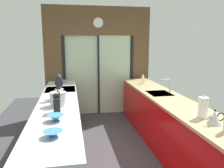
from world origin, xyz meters
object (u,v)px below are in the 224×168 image
object	(u,v)px
stock_pot	(58,99)
kettle	(215,118)
mixing_bowl_near	(53,134)
soap_bottle_far	(143,80)
paper_towel_roll	(203,108)
stand_mixer	(59,90)
knife_block	(57,105)
mixing_bowl_mid	(56,118)
oven_range	(62,111)
mixing_bowl_far	(62,81)

from	to	relation	value
stock_pot	kettle	size ratio (longest dim) A/B	0.97
mixing_bowl_near	soap_bottle_far	size ratio (longest dim) A/B	0.85
kettle	paper_towel_roll	distance (m)	0.24
stand_mixer	kettle	distance (m)	2.31
paper_towel_roll	knife_block	bearing A→B (deg)	163.54
mixing_bowl_mid	mixing_bowl_near	bearing A→B (deg)	-90.00
mixing_bowl_mid	oven_range	bearing A→B (deg)	90.57
oven_range	paper_towel_roll	size ratio (longest dim) A/B	3.18
knife_block	stand_mixer	xyz separation A→B (m)	(-0.00, 0.70, 0.05)
mixing_bowl_far	knife_block	size ratio (longest dim) A/B	0.68
stock_pot	soap_bottle_far	bearing A→B (deg)	39.23
mixing_bowl_mid	stock_pot	size ratio (longest dim) A/B	0.84
mixing_bowl_mid	knife_block	xyz separation A→B (m)	(0.00, 0.31, 0.06)
mixing_bowl_far	knife_block	world-z (taller)	knife_block
oven_range	paper_towel_roll	distance (m)	2.80
mixing_bowl_far	stock_pot	bearing A→B (deg)	-90.00
kettle	soap_bottle_far	world-z (taller)	soap_bottle_far
mixing_bowl_near	mixing_bowl_mid	world-z (taller)	mixing_bowl_mid
mixing_bowl_mid	kettle	distance (m)	1.84
soap_bottle_far	paper_towel_roll	xyz separation A→B (m)	(0.00, -2.31, 0.03)
knife_block	stock_pot	world-z (taller)	knife_block
mixing_bowl_mid	paper_towel_roll	size ratio (longest dim) A/B	0.70
mixing_bowl_near	mixing_bowl_mid	bearing A→B (deg)	90.00
knife_block	kettle	world-z (taller)	knife_block
mixing_bowl_near	soap_bottle_far	bearing A→B (deg)	55.13
oven_range	soap_bottle_far	bearing A→B (deg)	8.04
mixing_bowl_mid	stand_mixer	xyz separation A→B (m)	(-0.00, 1.02, 0.12)
knife_block	paper_towel_roll	world-z (taller)	paper_towel_roll
mixing_bowl_near	kettle	xyz separation A→B (m)	(1.78, 0.01, 0.04)
soap_bottle_far	mixing_bowl_far	bearing A→B (deg)	165.90
knife_block	paper_towel_roll	xyz separation A→B (m)	(1.78, -0.53, 0.02)
mixing_bowl_near	stock_pot	xyz separation A→B (m)	(0.00, 1.10, 0.07)
knife_block	soap_bottle_far	xyz separation A→B (m)	(1.78, 1.79, -0.01)
kettle	mixing_bowl_far	bearing A→B (deg)	120.79
oven_range	paper_towel_roll	bearing A→B (deg)	-48.86
knife_block	soap_bottle_far	bearing A→B (deg)	45.11
knife_block	paper_towel_roll	bearing A→B (deg)	-16.46
mixing_bowl_far	paper_towel_roll	world-z (taller)	paper_towel_roll
stand_mixer	paper_towel_roll	xyz separation A→B (m)	(1.78, -1.23, -0.03)
mixing_bowl_mid	kettle	size ratio (longest dim) A/B	0.82
stand_mixer	kettle	xyz separation A→B (m)	(1.78, -1.46, -0.08)
mixing_bowl_far	kettle	distance (m)	3.48
paper_towel_roll	stand_mixer	bearing A→B (deg)	145.36
mixing_bowl_mid	paper_towel_roll	distance (m)	1.79
mixing_bowl_near	kettle	size ratio (longest dim) A/B	0.78
oven_range	mixing_bowl_near	bearing A→B (deg)	-89.54
oven_range	mixing_bowl_near	world-z (taller)	mixing_bowl_near
kettle	mixing_bowl_near	bearing A→B (deg)	-179.64
oven_range	soap_bottle_far	distance (m)	1.90
kettle	soap_bottle_far	size ratio (longest dim) A/B	1.09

